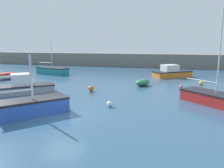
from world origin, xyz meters
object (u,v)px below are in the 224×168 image
at_px(sailboat_twin_hulled, 33,106).
at_px(mooring_buoy_white, 110,104).
at_px(cabin_cruiser_white, 171,72).
at_px(dinghy_near_pier, 143,82).
at_px(sailboat_short_mast, 52,71).
at_px(mooring_buoy_orange, 91,89).
at_px(mooring_buoy_pink, 181,87).
at_px(mooring_buoy_yellow, 201,83).
at_px(motorboat_with_cabin, 24,87).
at_px(sailboat_tall_mast, 216,99).
at_px(rowboat_with_red_cover, 6,76).

height_order(sailboat_twin_hulled, mooring_buoy_white, sailboat_twin_hulled).
xyz_separation_m(cabin_cruiser_white, dinghy_near_pier, (-2.96, -7.32, -0.26)).
relative_size(sailboat_short_mast, cabin_cruiser_white, 1.02).
xyz_separation_m(mooring_buoy_orange, mooring_buoy_pink, (8.28, 3.54, -0.07)).
relative_size(mooring_buoy_orange, mooring_buoy_yellow, 1.26).
height_order(cabin_cruiser_white, dinghy_near_pier, cabin_cruiser_white).
xyz_separation_m(motorboat_with_cabin, sailboat_tall_mast, (16.16, 0.35, -0.12)).
xyz_separation_m(sailboat_tall_mast, mooring_buoy_pink, (-2.25, 5.48, -0.28)).
bearing_deg(dinghy_near_pier, sailboat_tall_mast, 75.47).
xyz_separation_m(motorboat_with_cabin, mooring_buoy_orange, (5.63, 2.28, -0.33)).
xyz_separation_m(motorboat_with_cabin, mooring_buoy_yellow, (16.12, 8.49, -0.39)).
relative_size(rowboat_with_red_cover, mooring_buoy_yellow, 6.74).
xyz_separation_m(cabin_cruiser_white, mooring_buoy_orange, (-7.32, -11.56, -0.34)).
distance_m(sailboat_twin_hulled, sailboat_short_mast, 19.31).
bearing_deg(sailboat_tall_mast, mooring_buoy_yellow, 133.55).
bearing_deg(cabin_cruiser_white, mooring_buoy_white, -140.84).
relative_size(sailboat_twin_hulled, mooring_buoy_orange, 8.13).
height_order(sailboat_twin_hulled, mooring_buoy_orange, sailboat_twin_hulled).
bearing_deg(dinghy_near_pier, sailboat_twin_hulled, 4.89).
bearing_deg(cabin_cruiser_white, sailboat_short_mast, 149.40).
relative_size(cabin_cruiser_white, dinghy_near_pier, 2.41).
height_order(dinghy_near_pier, mooring_buoy_orange, dinghy_near_pier).
height_order(motorboat_with_cabin, cabin_cruiser_white, motorboat_with_cabin).
relative_size(motorboat_with_cabin, mooring_buoy_pink, 12.82).
bearing_deg(mooring_buoy_white, mooring_buoy_yellow, 55.25).
xyz_separation_m(dinghy_near_pier, mooring_buoy_pink, (3.93, -0.70, -0.15)).
xyz_separation_m(sailboat_tall_mast, mooring_buoy_yellow, (-0.03, 8.14, -0.27)).
height_order(cabin_cruiser_white, mooring_buoy_orange, cabin_cruiser_white).
xyz_separation_m(sailboat_short_mast, mooring_buoy_yellow, (20.37, -3.70, -0.28)).
height_order(sailboat_short_mast, sailboat_tall_mast, sailboat_tall_mast).
xyz_separation_m(cabin_cruiser_white, mooring_buoy_white, (-4.22, -16.01, -0.40)).
bearing_deg(mooring_buoy_white, motorboat_with_cabin, 165.99).
bearing_deg(sailboat_short_mast, mooring_buoy_white, -30.37).
xyz_separation_m(rowboat_with_red_cover, mooring_buoy_yellow, (23.43, 2.31, -0.21)).
distance_m(sailboat_tall_mast, mooring_buoy_pink, 5.93).
bearing_deg(mooring_buoy_yellow, cabin_cruiser_white, 120.68).
bearing_deg(dinghy_near_pier, cabin_cruiser_white, -171.57).
relative_size(sailboat_short_mast, sailboat_tall_mast, 0.73).
relative_size(dinghy_near_pier, mooring_buoy_pink, 5.73).
relative_size(sailboat_twin_hulled, sailboat_short_mast, 0.79).
bearing_deg(rowboat_with_red_cover, sailboat_twin_hulled, 62.87).
xyz_separation_m(mooring_buoy_white, mooring_buoy_pink, (5.18, 8.00, -0.01)).
height_order(sailboat_twin_hulled, rowboat_with_red_cover, sailboat_twin_hulled).
bearing_deg(sailboat_tall_mast, cabin_cruiser_white, 146.69).
bearing_deg(mooring_buoy_yellow, mooring_buoy_white, -124.75).
relative_size(mooring_buoy_orange, mooring_buoy_pink, 1.37).
height_order(sailboat_twin_hulled, sailboat_tall_mast, sailboat_tall_mast).
relative_size(sailboat_twin_hulled, mooring_buoy_yellow, 10.21).
distance_m(mooring_buoy_yellow, mooring_buoy_white, 12.98).
height_order(motorboat_with_cabin, rowboat_with_red_cover, motorboat_with_cabin).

